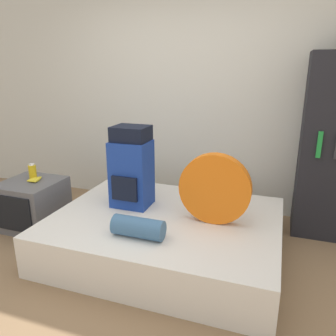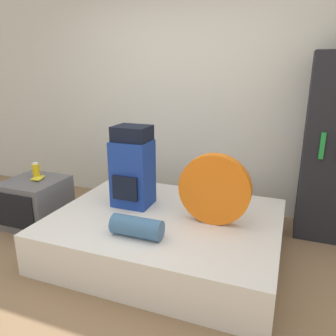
{
  "view_description": "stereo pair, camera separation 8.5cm",
  "coord_description": "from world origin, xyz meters",
  "px_view_note": "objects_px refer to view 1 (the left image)",
  "views": [
    {
      "loc": [
        1.07,
        -1.92,
        1.64
      ],
      "look_at": [
        0.19,
        0.62,
        0.82
      ],
      "focal_mm": 35.0,
      "sensor_mm": 36.0,
      "label": 1
    },
    {
      "loc": [
        1.15,
        -1.9,
        1.64
      ],
      "look_at": [
        0.19,
        0.62,
        0.82
      ],
      "focal_mm": 35.0,
      "sensor_mm": 36.0,
      "label": 2
    }
  ],
  "objects_px": {
    "backpack": "(131,168)",
    "canister": "(33,172)",
    "tent_bag": "(215,189)",
    "sleeping_roll": "(138,227)",
    "television": "(33,204)"
  },
  "relations": [
    {
      "from": "backpack",
      "to": "television",
      "type": "distance_m",
      "value": 1.24
    },
    {
      "from": "backpack",
      "to": "sleeping_roll",
      "type": "height_order",
      "value": "backpack"
    },
    {
      "from": "tent_bag",
      "to": "canister",
      "type": "distance_m",
      "value": 1.98
    },
    {
      "from": "backpack",
      "to": "television",
      "type": "bearing_deg",
      "value": -175.26
    },
    {
      "from": "sleeping_roll",
      "to": "television",
      "type": "bearing_deg",
      "value": 161.93
    },
    {
      "from": "backpack",
      "to": "tent_bag",
      "type": "height_order",
      "value": "backpack"
    },
    {
      "from": "backpack",
      "to": "canister",
      "type": "relative_size",
      "value": 4.52
    },
    {
      "from": "sleeping_roll",
      "to": "television",
      "type": "distance_m",
      "value": 1.54
    },
    {
      "from": "tent_bag",
      "to": "backpack",
      "type": "bearing_deg",
      "value": 172.11
    },
    {
      "from": "tent_bag",
      "to": "sleeping_roll",
      "type": "xyz_separation_m",
      "value": [
        -0.5,
        -0.45,
        -0.22
      ]
    },
    {
      "from": "television",
      "to": "canister",
      "type": "bearing_deg",
      "value": 105.94
    },
    {
      "from": "canister",
      "to": "backpack",
      "type": "bearing_deg",
      "value": 0.66
    },
    {
      "from": "television",
      "to": "canister",
      "type": "height_order",
      "value": "canister"
    },
    {
      "from": "television",
      "to": "canister",
      "type": "distance_m",
      "value": 0.34
    },
    {
      "from": "canister",
      "to": "sleeping_roll",
      "type": "bearing_deg",
      "value": -20.6
    }
  ]
}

